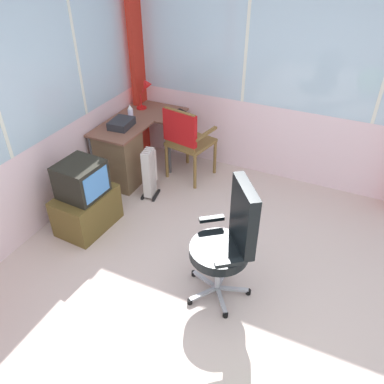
% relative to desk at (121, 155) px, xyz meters
% --- Properties ---
extents(ground, '(5.42, 5.46, 0.06)m').
position_rel_desk_xyz_m(ground, '(-1.25, -1.93, -0.42)').
color(ground, beige).
extents(east_window_panel, '(0.07, 4.46, 2.55)m').
position_rel_desk_xyz_m(east_window_panel, '(0.99, -1.93, 0.88)').
color(east_window_panel, silver).
rests_on(east_window_panel, ground).
extents(curtain_corner, '(0.30, 0.08, 2.45)m').
position_rel_desk_xyz_m(curtain_corner, '(0.86, 0.20, 0.84)').
color(curtain_corner, red).
rests_on(curtain_corner, ground).
extents(desk, '(1.22, 0.75, 0.72)m').
position_rel_desk_xyz_m(desk, '(0.00, 0.00, 0.00)').
color(desk, brown).
rests_on(desk, ground).
extents(desk_lamp, '(0.23, 0.20, 0.36)m').
position_rel_desk_xyz_m(desk_lamp, '(0.74, 0.02, 0.57)').
color(desk_lamp, red).
rests_on(desk_lamp, desk).
extents(tv_remote, '(0.10, 0.15, 0.02)m').
position_rel_desk_xyz_m(tv_remote, '(0.78, -0.46, 0.34)').
color(tv_remote, black).
rests_on(tv_remote, desk).
extents(spray_bottle, '(0.06, 0.06, 0.22)m').
position_rel_desk_xyz_m(spray_bottle, '(0.27, -0.01, 0.44)').
color(spray_bottle, silver).
rests_on(spray_bottle, desk).
extents(paper_tray, '(0.32, 0.26, 0.09)m').
position_rel_desk_xyz_m(paper_tray, '(0.08, 0.00, 0.38)').
color(paper_tray, '#292A2F').
rests_on(paper_tray, desk).
extents(wooden_armchair, '(0.57, 0.56, 0.97)m').
position_rel_desk_xyz_m(wooden_armchair, '(0.38, -0.69, 0.23)').
color(wooden_armchair, brown).
rests_on(wooden_armchair, ground).
extents(office_chair, '(0.61, 0.60, 1.12)m').
position_rel_desk_xyz_m(office_chair, '(-1.11, -1.82, 0.24)').
color(office_chair, '#B7B7BF').
rests_on(office_chair, ground).
extents(tv_on_stand, '(0.67, 0.48, 0.78)m').
position_rel_desk_xyz_m(tv_on_stand, '(-0.90, -0.15, -0.04)').
color(tv_on_stand, brown).
rests_on(tv_on_stand, ground).
extents(space_heater, '(0.28, 0.21, 0.62)m').
position_rel_desk_xyz_m(space_heater, '(-0.10, -0.46, -0.07)').
color(space_heater, silver).
rests_on(space_heater, ground).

